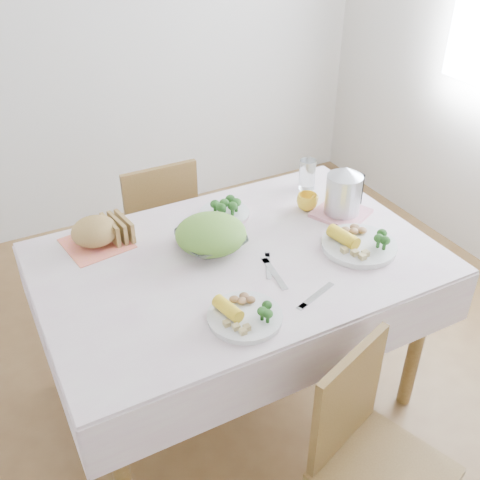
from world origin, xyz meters
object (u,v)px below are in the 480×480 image
dining_table (238,331)px  yellow_mug (307,202)px  chair_far (153,222)px  chair_near (388,461)px  dinner_plate_right (359,246)px  salad_bowl (211,241)px  electric_kettle (344,190)px  dinner_plate_left (245,317)px

dining_table → yellow_mug: bearing=22.3°
dining_table → chair_far: size_ratio=1.63×
chair_near → yellow_mug: bearing=52.0°
dinner_plate_right → dining_table: bearing=158.7°
dining_table → salad_bowl: bearing=122.6°
dinner_plate_right → electric_kettle: electric_kettle is taller
dining_table → dinner_plate_left: (-0.15, -0.33, 0.40)m
chair_far → dinner_plate_right: bearing=116.2°
yellow_mug → electric_kettle: 0.17m
chair_far → salad_bowl: size_ratio=3.28×
chair_far → salad_bowl: 0.82m
chair_near → chair_far: chair_far is taller
chair_far → dinner_plate_left: bearing=85.8°
chair_near → electric_kettle: electric_kettle is taller
salad_bowl → dinner_plate_left: (-0.08, -0.43, -0.02)m
dining_table → yellow_mug: (0.43, 0.18, 0.42)m
salad_bowl → electric_kettle: electric_kettle is taller
dinner_plate_right → electric_kettle: (0.09, 0.24, 0.11)m
dinner_plate_right → yellow_mug: bearing=91.8°
dinner_plate_left → yellow_mug: 0.77m
dining_table → yellow_mug: size_ratio=15.26×
chair_far → electric_kettle: bearing=127.2°
dinner_plate_left → electric_kettle: (0.69, 0.40, 0.11)m
dinner_plate_left → electric_kettle: electric_kettle is taller
dining_table → chair_near: (0.09, -0.83, 0.09)m
chair_near → salad_bowl: bearing=80.4°
salad_bowl → dinner_plate_left: bearing=-100.9°
dining_table → chair_far: chair_far is taller
dining_table → chair_near: bearing=-83.6°
dining_table → electric_kettle: electric_kettle is taller
chair_near → yellow_mug: 1.11m
chair_near → dinner_plate_left: (-0.24, 0.50, 0.31)m
dinner_plate_left → dinner_plate_right: 0.61m
dinner_plate_left → salad_bowl: bearing=79.1°
chair_near → salad_bowl: (-0.16, 0.93, 0.33)m
salad_bowl → dinner_plate_left: 0.44m
dining_table → salad_bowl: (-0.06, 0.10, 0.42)m
dinner_plate_right → electric_kettle: size_ratio=1.40×
salad_bowl → electric_kettle: bearing=-3.2°
dinner_plate_right → yellow_mug: size_ratio=3.21×
dinner_plate_left → dinner_plate_right: size_ratio=0.86×
yellow_mug → dinner_plate_left: bearing=-138.9°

